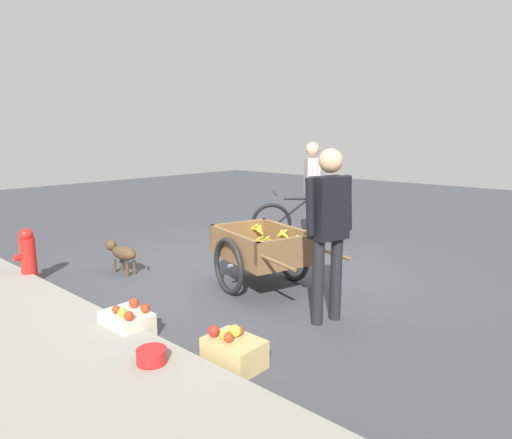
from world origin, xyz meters
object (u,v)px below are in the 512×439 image
(dog, at_px, (122,253))
(fire_hydrant, at_px, (28,256))
(apple_crate, at_px, (234,351))
(vendor_person, at_px, (329,220))
(fruit_cart, at_px, (263,251))
(mixed_fruit_crate, at_px, (127,323))
(bicycle, at_px, (302,222))
(plastic_bucket, at_px, (152,364))
(cyclist_person, at_px, (312,183))

(dog, xyz_separation_m, fire_hydrant, (0.50, 0.95, 0.06))
(apple_crate, bearing_deg, dog, -14.82)
(vendor_person, bearing_deg, fruit_cart, -16.76)
(mixed_fruit_crate, bearing_deg, vendor_person, -127.97)
(vendor_person, xyz_separation_m, bicycle, (2.04, -2.41, -0.63))
(bicycle, bearing_deg, plastic_bucket, 111.89)
(bicycle, distance_m, dog, 2.97)
(fruit_cart, relative_size, plastic_bucket, 7.97)
(fruit_cart, xyz_separation_m, fire_hydrant, (2.20, 1.75, -0.10))
(bicycle, xyz_separation_m, dog, (0.75, 2.87, -0.08))
(cyclist_person, distance_m, plastic_bucket, 4.58)
(vendor_person, bearing_deg, fire_hydrant, 23.34)
(cyclist_person, xyz_separation_m, apple_crate, (-1.87, 3.70, -0.86))
(fruit_cart, xyz_separation_m, dog, (1.70, 0.80, -0.17))
(fruit_cart, height_order, mixed_fruit_crate, fruit_cart)
(bicycle, bearing_deg, vendor_person, 130.35)
(cyclist_person, distance_m, apple_crate, 4.24)
(fruit_cart, relative_size, fire_hydrant, 2.68)
(plastic_bucket, bearing_deg, fire_hydrant, -5.63)
(cyclist_person, bearing_deg, dog, 74.03)
(plastic_bucket, distance_m, apple_crate, 0.61)
(cyclist_person, relative_size, mixed_fruit_crate, 3.73)
(fruit_cart, height_order, dog, fruit_cart)
(fire_hydrant, relative_size, apple_crate, 1.52)
(plastic_bucket, bearing_deg, vendor_person, -102.90)
(vendor_person, relative_size, apple_crate, 3.72)
(cyclist_person, relative_size, plastic_bucket, 7.28)
(cyclist_person, xyz_separation_m, plastic_bucket, (-1.55, 4.22, -0.87))
(fruit_cart, height_order, cyclist_person, cyclist_person)
(dog, height_order, plastic_bucket, dog)
(cyclist_person, relative_size, fire_hydrant, 2.45)
(cyclist_person, height_order, fire_hydrant, cyclist_person)
(vendor_person, height_order, plastic_bucket, vendor_person)
(vendor_person, distance_m, cyclist_person, 3.17)
(bicycle, relative_size, fire_hydrant, 1.83)
(vendor_person, height_order, mixed_fruit_crate, vendor_person)
(apple_crate, bearing_deg, mixed_fruit_crate, 13.71)
(fruit_cart, distance_m, plastic_bucket, 2.18)
(apple_crate, bearing_deg, fruit_cart, -55.95)
(vendor_person, height_order, fire_hydrant, vendor_person)
(plastic_bucket, xyz_separation_m, apple_crate, (-0.32, -0.52, 0.01))
(apple_crate, bearing_deg, bicycle, -61.18)
(fruit_cart, distance_m, bicycle, 2.29)
(mixed_fruit_crate, bearing_deg, cyclist_person, -78.46)
(vendor_person, height_order, bicycle, vendor_person)
(fruit_cart, distance_m, fire_hydrant, 2.81)
(dog, relative_size, fire_hydrant, 1.01)
(mixed_fruit_crate, bearing_deg, bicycle, -76.64)
(vendor_person, distance_m, dog, 2.92)
(bicycle, relative_size, apple_crate, 2.78)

